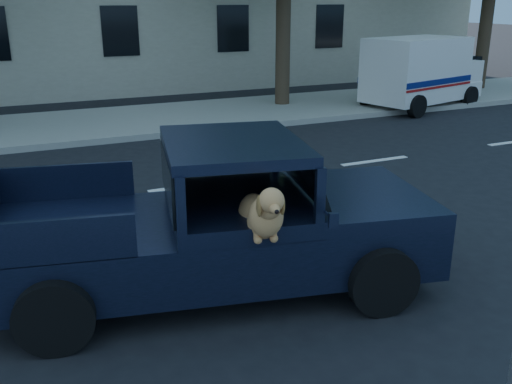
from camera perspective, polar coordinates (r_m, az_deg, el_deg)
ground at (r=7.41m, az=2.00°, el=-6.86°), size 120.00×120.00×0.00m
far_sidewalk at (r=15.78m, az=-13.20°, el=6.83°), size 60.00×4.00×0.15m
lane_stripes at (r=11.10m, az=3.40°, el=1.97°), size 21.60×0.14×0.01m
pickup_truck at (r=6.51m, az=-4.93°, el=-4.94°), size 5.19×2.99×1.75m
mail_truck at (r=18.36m, az=16.13°, el=10.92°), size 4.19×2.75×2.12m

